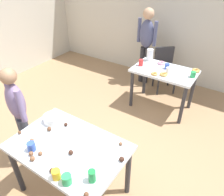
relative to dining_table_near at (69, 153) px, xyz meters
The scene contains 34 objects.
ground_plane 0.68m from the dining_table_near, 99.71° to the left, with size 6.40×6.40×0.00m, color #9E7A56.
wall_back 3.48m from the dining_table_near, 90.62° to the left, with size 6.40×0.10×2.60m, color beige.
dining_table_near is the anchor object (origin of this frame).
dining_table_far 2.19m from the dining_table_near, 85.82° to the left, with size 1.05×0.65×0.75m.
chair_far_table 2.85m from the dining_table_near, 91.47° to the left, with size 0.56×0.56×0.87m.
person_girl_near 0.89m from the dining_table_near, behind, with size 0.45×0.28×1.36m.
person_adult_far 2.94m from the dining_table_near, 100.56° to the left, with size 0.46×0.25×1.56m.
mixing_bowl 0.48m from the dining_table_near, 155.05° to the left, with size 0.21×0.21×0.08m, color white.
soda_can 0.52m from the dining_table_near, 21.98° to the right, with size 0.07×0.07×0.12m, color #198438.
fork_near 0.21m from the dining_table_near, 38.17° to the left, with size 0.17×0.02×0.01m, color silver.
cup_near_0 0.38m from the dining_table_near, 137.42° to the right, with size 0.08×0.08×0.09m, color #3351B2.
cup_near_1 0.41m from the dining_table_near, 61.10° to the right, with size 0.08×0.08×0.09m, color yellow.
cup_near_2 0.46m from the dining_table_near, 47.50° to the right, with size 0.09×0.09×0.09m, color green.
cake_ball_0 0.35m from the dining_table_near, behind, with size 0.05×0.05×0.05m, color brown.
cake_ball_1 0.59m from the dining_table_near, 13.58° to the left, with size 0.05×0.05×0.05m, color #3D2319.
cake_ball_2 0.37m from the dining_table_near, 125.99° to the right, with size 0.05×0.05×0.05m, color brown.
cake_ball_3 0.37m from the dining_table_near, 114.45° to the right, with size 0.05×0.05×0.05m, color brown.
cake_ball_4 0.59m from the dining_table_near, 164.36° to the right, with size 0.04×0.04×0.04m, color brown.
cake_ball_5 0.55m from the dining_table_near, 34.48° to the left, with size 0.04×0.04×0.04m, color brown.
cake_ball_6 0.17m from the dining_table_near, 32.56° to the right, with size 0.05×0.05×0.05m, color #3D2319.
cake_ball_7 0.35m from the dining_table_near, 71.51° to the right, with size 0.04×0.04×0.04m, color #3D2319.
cake_ball_8 0.40m from the dining_table_near, 155.02° to the right, with size 0.04×0.04×0.04m, color brown.
cake_ball_9 0.34m from the dining_table_near, 136.84° to the left, with size 0.04×0.04×0.04m, color #3D2319.
cake_ball_10 0.30m from the dining_table_near, 120.19° to the right, with size 0.04×0.04×0.04m, color brown.
cake_ball_11 0.61m from the dining_table_near, 32.77° to the right, with size 0.04×0.04×0.04m, color brown.
pitcher_far 2.43m from the dining_table_near, 95.50° to the left, with size 0.12×0.12×0.21m, color white.
cup_far_0 2.27m from the dining_table_near, 85.75° to the left, with size 0.08×0.08×0.09m, color #3351B2.
cup_far_1 2.11m from the dining_table_near, 83.16° to the left, with size 0.07×0.07×0.11m, color white.
cup_far_2 2.14m from the dining_table_near, 96.98° to the left, with size 0.08×0.08×0.11m, color red.
cup_far_3 2.28m from the dining_table_near, 74.07° to the left, with size 0.08×0.08×0.09m, color green.
donut_far_0 2.39m from the dining_table_near, 89.71° to the left, with size 0.13×0.13×0.04m, color pink.
donut_far_1 2.50m from the dining_table_near, 75.81° to the left, with size 0.13×0.13×0.04m, color gold.
donut_far_2 2.01m from the dining_table_near, 83.80° to the left, with size 0.13×0.13×0.04m, color gold.
donut_far_3 1.94m from the dining_table_near, 87.59° to the left, with size 0.11×0.11×0.03m, color gold.
Camera 1 is at (1.26, -1.26, 2.36)m, focal length 34.47 mm.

